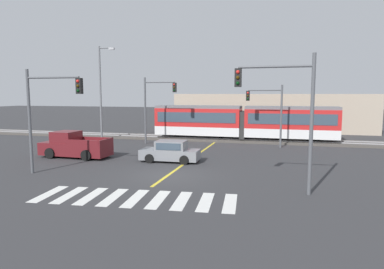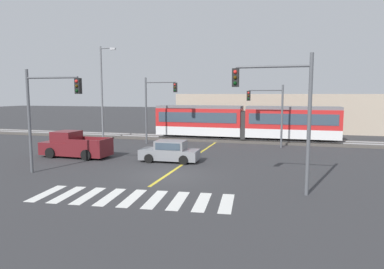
{
  "view_description": "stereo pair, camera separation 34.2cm",
  "coord_description": "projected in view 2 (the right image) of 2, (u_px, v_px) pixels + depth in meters",
  "views": [
    {
      "loc": [
        6.54,
        -18.96,
        4.84
      ],
      "look_at": [
        -0.47,
        7.37,
        1.6
      ],
      "focal_mm": 32.0,
      "sensor_mm": 36.0,
      "label": 1
    },
    {
      "loc": [
        6.87,
        -18.87,
        4.84
      ],
      "look_at": [
        -0.47,
        7.37,
        1.6
      ],
      "focal_mm": 32.0,
      "sensor_mm": 36.0,
      "label": 2
    }
  ],
  "objects": [
    {
      "name": "crosswalk_stripe_2",
      "position": [
        89.0,
        196.0,
        16.35
      ],
      "size": [
        0.83,
        2.84,
        0.01
      ],
      "primitive_type": "cube",
      "rotation": [
        0.0,
        0.0,
        0.1
      ],
      "color": "silver",
      "rests_on": "ground"
    },
    {
      "name": "ground_plane",
      "position": [
        166.0,
        175.0,
        20.45
      ],
      "size": [
        200.0,
        200.0,
        0.0
      ],
      "primitive_type": "plane",
      "color": "#333335"
    },
    {
      "name": "building_backdrop_far",
      "position": [
        273.0,
        112.0,
        45.3
      ],
      "size": [
        25.28,
        6.0,
        4.83
      ],
      "primitive_type": "cube",
      "color": "tan",
      "rests_on": "ground"
    },
    {
      "name": "sedan_crossing",
      "position": [
        170.0,
        152.0,
        24.57
      ],
      "size": [
        4.26,
        2.03,
        1.52
      ],
      "color": "gray",
      "rests_on": "ground"
    },
    {
      "name": "crosswalk_stripe_8",
      "position": [
        227.0,
        203.0,
        15.21
      ],
      "size": [
        0.83,
        2.84,
        0.01
      ],
      "primitive_type": "cube",
      "rotation": [
        0.0,
        0.0,
        0.1
      ],
      "color": "silver",
      "rests_on": "ground"
    },
    {
      "name": "traffic_light_near_right",
      "position": [
        284.0,
        104.0,
        16.25
      ],
      "size": [
        3.75,
        0.38,
        6.73
      ],
      "color": "#515459",
      "rests_on": "ground"
    },
    {
      "name": "crosswalk_stripe_0",
      "position": [
        47.0,
        193.0,
        16.73
      ],
      "size": [
        0.83,
        2.84,
        0.01
      ],
      "primitive_type": "cube",
      "rotation": [
        0.0,
        0.0,
        0.1
      ],
      "color": "silver",
      "rests_on": "ground"
    },
    {
      "name": "pickup_truck",
      "position": [
        75.0,
        146.0,
        26.33
      ],
      "size": [
        5.45,
        2.34,
        1.98
      ],
      "color": "maroon",
      "rests_on": "ground"
    },
    {
      "name": "crosswalk_stripe_7",
      "position": [
        202.0,
        202.0,
        15.4
      ],
      "size": [
        0.83,
        2.84,
        0.01
      ],
      "primitive_type": "cube",
      "rotation": [
        0.0,
        0.0,
        0.1
      ],
      "color": "silver",
      "rests_on": "ground"
    },
    {
      "name": "crosswalk_stripe_4",
      "position": [
        132.0,
        198.0,
        15.97
      ],
      "size": [
        0.83,
        2.84,
        0.01
      ],
      "primitive_type": "cube",
      "rotation": [
        0.0,
        0.0,
        0.1
      ],
      "color": "silver",
      "rests_on": "ground"
    },
    {
      "name": "crosswalk_stripe_6",
      "position": [
        178.0,
        201.0,
        15.59
      ],
      "size": [
        0.83,
        2.84,
        0.01
      ],
      "primitive_type": "cube",
      "rotation": [
        0.0,
        0.0,
        0.1
      ],
      "color": "silver",
      "rests_on": "ground"
    },
    {
      "name": "traffic_light_near_left",
      "position": [
        45.0,
        106.0,
        20.34
      ],
      "size": [
        3.75,
        0.38,
        6.31
      ],
      "color": "#515459",
      "rests_on": "ground"
    },
    {
      "name": "traffic_light_far_left",
      "position": [
        156.0,
        101.0,
        32.75
      ],
      "size": [
        3.25,
        0.38,
        6.4
      ],
      "color": "#515459",
      "rests_on": "ground"
    },
    {
      "name": "lane_centre_line",
      "position": [
        193.0,
        158.0,
        26.05
      ],
      "size": [
        0.2,
        17.06,
        0.01
      ],
      "primitive_type": "cube",
      "color": "gold",
      "rests_on": "ground"
    },
    {
      "name": "rail_near",
      "position": [
        218.0,
        139.0,
        35.4
      ],
      "size": [
        120.0,
        0.08,
        0.1
      ],
      "primitive_type": "cube",
      "color": "#939399",
      "rests_on": "track_bed"
    },
    {
      "name": "traffic_light_far_right",
      "position": [
        270.0,
        107.0,
        30.76
      ],
      "size": [
        3.25,
        0.38,
        5.65
      ],
      "color": "#515459",
      "rests_on": "ground"
    },
    {
      "name": "crosswalk_stripe_1",
      "position": [
        67.0,
        194.0,
        16.54
      ],
      "size": [
        0.83,
        2.84,
        0.01
      ],
      "primitive_type": "cube",
      "rotation": [
        0.0,
        0.0,
        0.1
      ],
      "color": "silver",
      "rests_on": "ground"
    },
    {
      "name": "crosswalk_stripe_3",
      "position": [
        110.0,
        197.0,
        16.16
      ],
      "size": [
        0.83,
        2.84,
        0.01
      ],
      "primitive_type": "cube",
      "rotation": [
        0.0,
        0.0,
        0.1
      ],
      "color": "silver",
      "rests_on": "ground"
    },
    {
      "name": "light_rail_tram",
      "position": [
        244.0,
        121.0,
        35.18
      ],
      "size": [
        18.5,
        2.64,
        3.43
      ],
      "color": "silver",
      "rests_on": "track_bed"
    },
    {
      "name": "crosswalk_stripe_5",
      "position": [
        155.0,
        199.0,
        15.78
      ],
      "size": [
        0.83,
        2.84,
        0.01
      ],
      "primitive_type": "cube",
      "rotation": [
        0.0,
        0.0,
        0.1
      ],
      "color": "silver",
      "rests_on": "ground"
    },
    {
      "name": "track_bed",
      "position": [
        219.0,
        139.0,
        36.11
      ],
      "size": [
        120.0,
        4.0,
        0.18
      ],
      "primitive_type": "cube",
      "color": "#4C4742",
      "rests_on": "ground"
    },
    {
      "name": "rail_far",
      "position": [
        221.0,
        137.0,
        36.78
      ],
      "size": [
        120.0,
        0.08,
        0.1
      ],
      "primitive_type": "cube",
      "color": "#939399",
      "rests_on": "track_bed"
    },
    {
      "name": "street_lamp_west",
      "position": [
        103.0,
        89.0,
        35.34
      ],
      "size": [
        1.79,
        0.28,
        9.67
      ],
      "color": "slate",
      "rests_on": "ground"
    }
  ]
}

